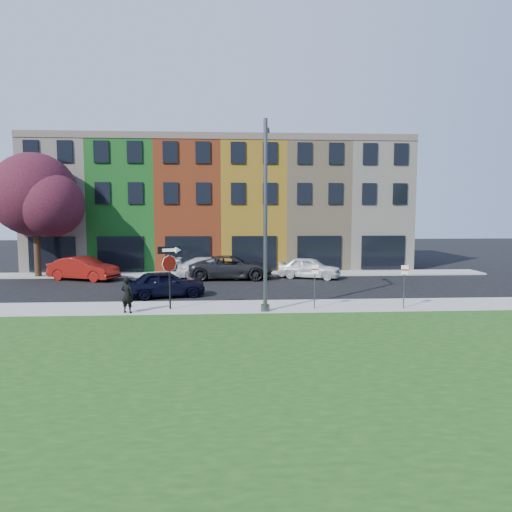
{
  "coord_description": "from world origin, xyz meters",
  "views": [
    {
      "loc": [
        -1.92,
        -18.33,
        4.55
      ],
      "look_at": [
        -0.59,
        4.0,
        2.42
      ],
      "focal_mm": 32.0,
      "sensor_mm": 36.0,
      "label": 1
    }
  ],
  "objects": [
    {
      "name": "tree_purple",
      "position": [
        -15.17,
        14.25,
        5.65
      ],
      "size": [
        6.88,
        6.02,
        8.55
      ],
      "color": "black",
      "rests_on": "sidewalk_far"
    },
    {
      "name": "parked_car_white",
      "position": [
        3.68,
        12.9,
        0.74
      ],
      "size": [
        4.8,
        5.55,
        1.47
      ],
      "primitive_type": "imported",
      "rotation": [
        0.0,
        0.0,
        1.18
      ],
      "color": "white",
      "rests_on": "ground"
    },
    {
      "name": "rowhouse_block",
      "position": [
        -2.5,
        21.18,
        4.99
      ],
      "size": [
        30.0,
        10.12,
        10.0
      ],
      "color": "#C1B3A0",
      "rests_on": "ground"
    },
    {
      "name": "stop_sign",
      "position": [
        -4.65,
        2.59,
        2.19
      ],
      "size": [
        1.01,
        0.38,
        2.9
      ],
      "rotation": [
        0.0,
        0.0,
        0.33
      ],
      "color": "black",
      "rests_on": "sidewalk_near"
    },
    {
      "name": "street_lamp",
      "position": [
        -0.27,
        2.1,
        4.42
      ],
      "size": [
        0.59,
        2.57,
        8.53
      ],
      "rotation": [
        0.0,
        0.0,
        -0.11
      ],
      "color": "#47494C",
      "rests_on": "sidewalk_near"
    },
    {
      "name": "sedan_near",
      "position": [
        -5.36,
        6.3,
        0.72
      ],
      "size": [
        3.67,
        5.03,
        1.45
      ],
      "primitive_type": "imported",
      "rotation": [
        0.0,
        0.0,
        1.81
      ],
      "color": "black",
      "rests_on": "ground"
    },
    {
      "name": "ground",
      "position": [
        0.0,
        0.0,
        0.0
      ],
      "size": [
        120.0,
        120.0,
        0.0
      ],
      "primitive_type": "plane",
      "color": "black",
      "rests_on": "ground"
    },
    {
      "name": "sidewalk_far",
      "position": [
        -3.0,
        15.0,
        0.06
      ],
      "size": [
        40.0,
        2.4,
        0.12
      ],
      "primitive_type": "cube",
      "color": "gray",
      "rests_on": "ground"
    },
    {
      "name": "man",
      "position": [
        -6.43,
        1.9,
        0.93
      ],
      "size": [
        0.83,
        0.76,
        1.61
      ],
      "primitive_type": "imported",
      "rotation": [
        0.0,
        0.0,
        2.8
      ],
      "color": "black",
      "rests_on": "sidewalk_near"
    },
    {
      "name": "parked_car_dark",
      "position": [
        -1.76,
        12.89,
        0.8
      ],
      "size": [
        3.03,
        5.95,
        1.61
      ],
      "primitive_type": "imported",
      "rotation": [
        0.0,
        0.0,
        1.54
      ],
      "color": "black",
      "rests_on": "ground"
    },
    {
      "name": "parked_car_silver",
      "position": [
        -3.03,
        13.25,
        0.74
      ],
      "size": [
        2.45,
        5.25,
        1.48
      ],
      "primitive_type": "imported",
      "rotation": [
        0.0,
        0.0,
        1.61
      ],
      "color": "silver",
      "rests_on": "ground"
    },
    {
      "name": "parked_car_red",
      "position": [
        -11.76,
        12.92,
        0.79
      ],
      "size": [
        4.79,
        5.88,
        1.58
      ],
      "primitive_type": "imported",
      "rotation": [
        0.0,
        0.0,
        1.22
      ],
      "color": "maroon",
      "rests_on": "ground"
    },
    {
      "name": "sidewalk_near",
      "position": [
        2.0,
        3.0,
        0.06
      ],
      "size": [
        40.0,
        3.0,
        0.12
      ],
      "primitive_type": "cube",
      "color": "gray",
      "rests_on": "ground"
    },
    {
      "name": "parking_sign_a",
      "position": [
        2.03,
        2.32,
        1.46
      ],
      "size": [
        0.31,
        0.14,
        2.14
      ],
      "rotation": [
        0.0,
        0.0,
        -0.33
      ],
      "color": "#47494C",
      "rests_on": "sidewalk_near"
    },
    {
      "name": "parking_sign_b",
      "position": [
        6.19,
        2.11,
        1.44
      ],
      "size": [
        0.32,
        0.11,
        2.1
      ],
      "rotation": [
        0.0,
        0.0,
        -0.22
      ],
      "color": "#47494C",
      "rests_on": "sidewalk_near"
    }
  ]
}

